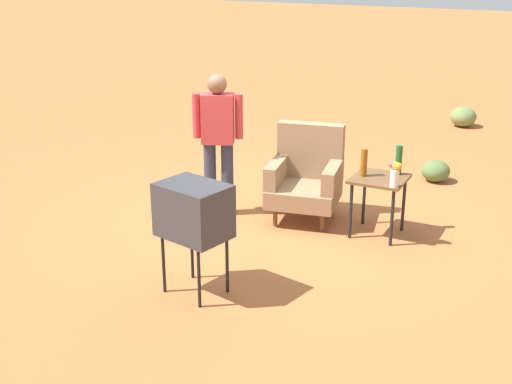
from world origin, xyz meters
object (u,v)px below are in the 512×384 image
object	(u,v)px
side_table	(379,186)
flower_vase	(395,173)
bottle_wine_green	(399,160)
armchair	(306,176)
tv_on_stand	(194,211)
bottle_tall_amber	(364,162)
person_standing	(218,136)

from	to	relation	value
side_table	flower_vase	bearing A→B (deg)	-45.75
side_table	bottle_wine_green	xyz separation A→B (m)	(0.14, 0.19, 0.26)
side_table	flower_vase	xyz separation A→B (m)	(0.22, -0.23, 0.25)
armchair	bottle_wine_green	distance (m)	1.08
tv_on_stand	flower_vase	world-z (taller)	tv_on_stand
bottle_tall_amber	flower_vase	bearing A→B (deg)	-27.04
person_standing	bottle_wine_green	size ratio (longest dim) A/B	5.12
side_table	person_standing	xyz separation A→B (m)	(-1.83, -0.23, 0.39)
side_table	bottle_wine_green	size ratio (longest dim) A/B	2.03
bottle_wine_green	flower_vase	size ratio (longest dim) A/B	1.21
armchair	person_standing	bearing A→B (deg)	-159.30
bottle_wine_green	flower_vase	bearing A→B (deg)	-79.53
bottle_wine_green	flower_vase	xyz separation A→B (m)	(0.08, -0.42, -0.01)
armchair	flower_vase	world-z (taller)	armchair
tv_on_stand	bottle_wine_green	bearing A→B (deg)	61.34
person_standing	side_table	bearing A→B (deg)	7.23
bottle_tall_amber	tv_on_stand	bearing A→B (deg)	-114.20
person_standing	flower_vase	world-z (taller)	person_standing
person_standing	bottle_wine_green	distance (m)	2.02
armchair	tv_on_stand	distance (m)	2.16
armchair	person_standing	distance (m)	1.10
side_table	flower_vase	world-z (taller)	flower_vase
bottle_tall_amber	flower_vase	xyz separation A→B (m)	(0.39, -0.20, -0.00)
person_standing	bottle_tall_amber	size ratio (longest dim) A/B	5.47
side_table	bottle_wine_green	world-z (taller)	bottle_wine_green
bottle_tall_amber	person_standing	bearing A→B (deg)	-172.93
armchair	side_table	distance (m)	0.90
armchair	bottle_wine_green	size ratio (longest dim) A/B	3.31
armchair	flower_vase	distance (m)	1.20
side_table	bottle_wine_green	bearing A→B (deg)	53.79
armchair	bottle_tall_amber	size ratio (longest dim) A/B	3.53
tv_on_stand	flower_vase	size ratio (longest dim) A/B	3.89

